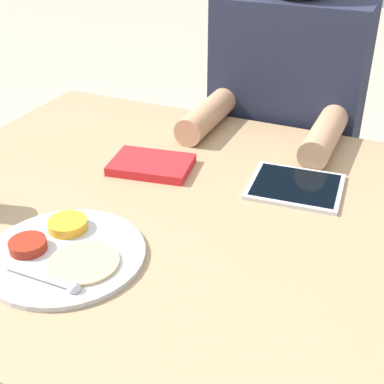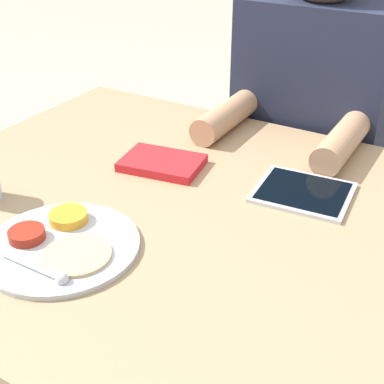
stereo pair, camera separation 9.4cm
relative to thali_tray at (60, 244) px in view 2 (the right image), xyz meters
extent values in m
cube|color=#9E7F5B|center=(0.12, 0.22, -0.37)|extent=(1.20, 0.96, 0.73)
cylinder|color=#B7BABF|center=(0.00, 0.00, 0.00)|extent=(0.28, 0.28, 0.01)
cylinder|color=gold|center=(-0.03, 0.06, 0.01)|extent=(0.07, 0.07, 0.02)
cylinder|color=maroon|center=(-0.06, -0.02, 0.01)|extent=(0.06, 0.06, 0.02)
cylinder|color=tan|center=(0.05, -0.02, 0.00)|extent=(0.12, 0.12, 0.01)
cylinder|color=#B7BABF|center=(0.01, -0.08, 0.01)|extent=(0.13, 0.01, 0.01)
sphere|color=#B7BABF|center=(0.07, -0.08, 0.01)|extent=(0.02, 0.02, 0.02)
cube|color=silver|center=(-0.01, 0.35, 0.00)|extent=(0.19, 0.15, 0.01)
cube|color=red|center=(-0.01, 0.35, 0.00)|extent=(0.19, 0.15, 0.02)
cube|color=#B7B7BC|center=(0.30, 0.39, 0.00)|extent=(0.20, 0.18, 0.01)
cube|color=black|center=(0.30, 0.39, 0.00)|extent=(0.18, 0.16, 0.00)
cube|color=black|center=(0.16, 0.83, -0.52)|extent=(0.36, 0.22, 0.44)
cube|color=#1E2338|center=(0.16, 0.83, 0.00)|extent=(0.40, 0.20, 0.59)
cylinder|color=tan|center=(0.01, 0.61, 0.03)|extent=(0.07, 0.27, 0.07)
cylinder|color=tan|center=(0.31, 0.61, 0.03)|extent=(0.07, 0.27, 0.07)
camera|label=1|loc=(0.50, -0.58, 0.55)|focal=50.00mm
camera|label=2|loc=(0.58, -0.54, 0.55)|focal=50.00mm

